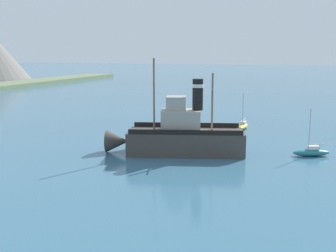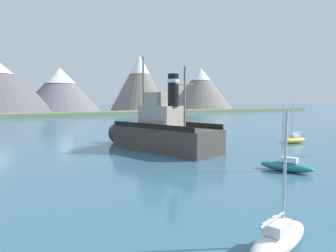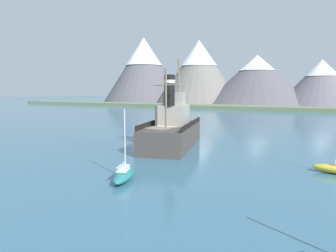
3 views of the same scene
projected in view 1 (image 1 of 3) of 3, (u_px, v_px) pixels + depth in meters
name	position (u px, v px, depth m)	size (l,w,h in m)	color
ground_plane	(209.00, 155.00, 43.38)	(600.00, 600.00, 0.00)	#38667F
old_tugboat	(180.00, 136.00, 43.93)	(7.43, 14.78, 9.90)	#423D38
sailboat_yellow	(243.00, 126.00, 58.00)	(3.87, 1.38, 4.90)	gold
sailboat_teal	(311.00, 152.00, 42.99)	(2.43, 3.94, 4.90)	#23757A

